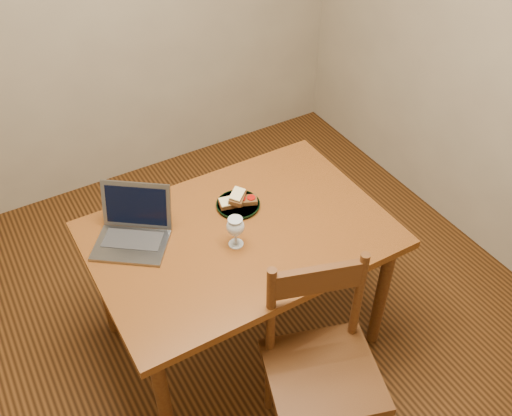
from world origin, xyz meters
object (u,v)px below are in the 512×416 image
milk_glass (236,232)px  laptop (134,226)px  table (240,245)px  plate (238,205)px  chair (322,362)px

milk_glass → laptop: (-0.36, 0.27, -0.02)m
table → plate: (0.08, 0.15, 0.09)m
laptop → table: bearing=9.9°
chair → laptop: laptop is taller
laptop → plate: bearing=30.5°
table → plate: 0.20m
chair → table: bearing=110.5°
milk_glass → laptop: bearing=142.9°
milk_glass → laptop: 0.45m
plate → milk_glass: size_ratio=1.37×
chair → plate: bearing=104.4°
table → laptop: (-0.41, 0.21, 0.14)m
plate → laptop: size_ratio=0.49×
table → plate: plate is taller
chair → milk_glass: bearing=116.2°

